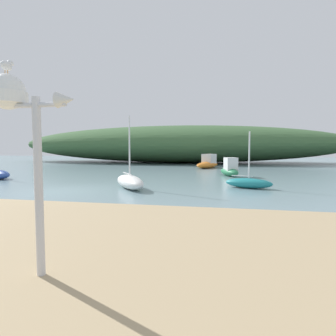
# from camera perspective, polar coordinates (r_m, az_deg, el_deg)

# --- Properties ---
(ground_plane) EXTENTS (120.00, 120.00, 0.00)m
(ground_plane) POSITION_cam_1_polar(r_m,az_deg,el_deg) (14.88, -19.92, -4.32)
(ground_plane) COLOR gray
(distant_hill) EXTENTS (49.04, 15.08, 5.41)m
(distant_hill) POSITION_cam_1_polar(r_m,az_deg,el_deg) (42.65, 1.80, 4.78)
(distant_hill) COLOR #3D6038
(distant_hill) RESTS_ON ground
(mast_structure) EXTENTS (1.34, 0.56, 2.95)m
(mast_structure) POSITION_cam_1_polar(r_m,az_deg,el_deg) (4.77, -28.14, 10.41)
(mast_structure) COLOR silver
(mast_structure) RESTS_ON beach_sand
(seagull_on_radar) EXTENTS (0.15, 0.32, 0.23)m
(seagull_on_radar) POSITION_cam_1_polar(r_m,az_deg,el_deg) (4.98, -29.53, 17.46)
(seagull_on_radar) COLOR orange
(seagull_on_radar) RESTS_ON mast_structure
(motorboat_east_reach) EXTENTS (1.84, 3.07, 1.40)m
(motorboat_east_reach) POSITION_cam_1_polar(r_m,az_deg,el_deg) (21.98, 12.23, -0.28)
(motorboat_east_reach) COLOR #287A4C
(motorboat_east_reach) RESTS_ON ground
(motorboat_west_reach) EXTENTS (2.83, 4.28, 1.48)m
(motorboat_west_reach) POSITION_cam_1_polar(r_m,az_deg,el_deg) (30.45, 7.96, 0.98)
(motorboat_west_reach) COLOR orange
(motorboat_west_reach) RESTS_ON ground
(sailboat_mid_channel) EXTENTS (2.58, 1.60, 2.96)m
(sailboat_mid_channel) POSITION_cam_1_polar(r_m,az_deg,el_deg) (15.49, 15.81, -2.85)
(sailboat_mid_channel) COLOR teal
(sailboat_mid_channel) RESTS_ON ground
(sailboat_off_point) EXTENTS (2.81, 3.46, 3.75)m
(sailboat_off_point) POSITION_cam_1_polar(r_m,az_deg,el_deg) (14.91, -7.65, -2.69)
(sailboat_off_point) COLOR white
(sailboat_off_point) RESTS_ON ground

